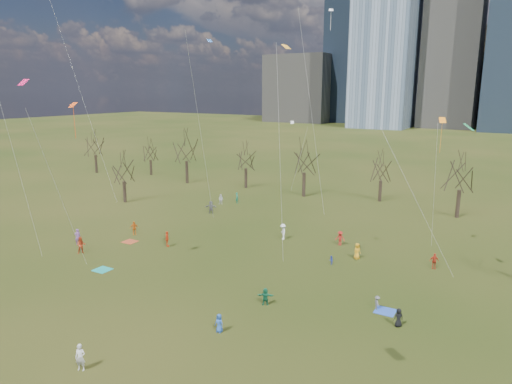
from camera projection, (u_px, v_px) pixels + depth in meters
The scene contains 24 objects.
ground at pixel (187, 297), 39.56m from camera, with size 500.00×500.00×0.00m, color black.
downtown_skyline at pixel (468, 42), 209.84m from camera, with size 212.50×78.00×118.00m.
bare_tree_row at pixel (338, 166), 69.66m from camera, with size 113.04×29.80×9.50m.
blanket_teal at pixel (102, 270), 45.47m from camera, with size 1.60×1.50×0.03m, color teal.
blanket_navy at pixel (385, 311), 36.97m from camera, with size 1.60×1.50×0.03m, color blue.
blanket_crimson at pixel (130, 242), 53.86m from camera, with size 1.60×1.50×0.03m, color #AC4222.
person_0 at pixel (219, 323), 33.68m from camera, with size 0.70×0.46×1.44m, color #2651A5.
person_1 at pixel (80, 357), 29.04m from camera, with size 0.66×0.43×1.81m, color silver.
person_2 at pixel (81, 245), 49.84m from camera, with size 0.92×0.72×1.89m, color #C03B1B.
person_3 at pixel (377, 303), 37.16m from camera, with size 0.77×0.44×1.19m, color #5A5A5E.
person_4 at pixel (167, 239), 52.06m from camera, with size 1.06×0.44×1.81m, color #DE4318.
person_5 at pixel (265, 296), 37.95m from camera, with size 1.38×0.44×1.49m, color #166745.
person_6 at pixel (399, 318), 34.44m from camera, with size 0.71×0.47×1.46m, color black.
person_7 at pixel (78, 237), 52.81m from camera, with size 0.68×0.44×1.85m, color #8A53A6.
person_8 at pixel (331, 260), 46.73m from camera, with size 0.46×0.36×0.94m, color #2A3DB8.
person_9 at pixel (283, 232), 54.58m from camera, with size 1.23×0.71×1.90m, color white.
person_10 at pixel (434, 261), 45.60m from camera, with size 0.95×0.40×1.63m, color red.
person_11 at pixel (211, 207), 66.07m from camera, with size 1.69×0.54×1.83m, color slate.
person_12 at pixel (357, 251), 48.24m from camera, with size 0.85×0.55×1.74m, color gold.
person_13 at pixel (237, 198), 72.10m from camera, with size 0.62×0.40×1.69m, color #1A7556.
person_14 at pixel (221, 199), 71.25m from camera, with size 0.77×0.60×1.59m, color silver.
person_15 at pixel (340, 238), 52.50m from camera, with size 1.09×0.63×1.69m, color #B21E19.
person_16 at pixel (134, 228), 56.26m from camera, with size 1.02×0.42×1.74m, color orange.
kites_airborne at pixel (252, 145), 45.70m from camera, with size 64.60×50.16×30.25m.
Camera 1 is at (23.61, -28.61, 17.58)m, focal length 32.00 mm.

